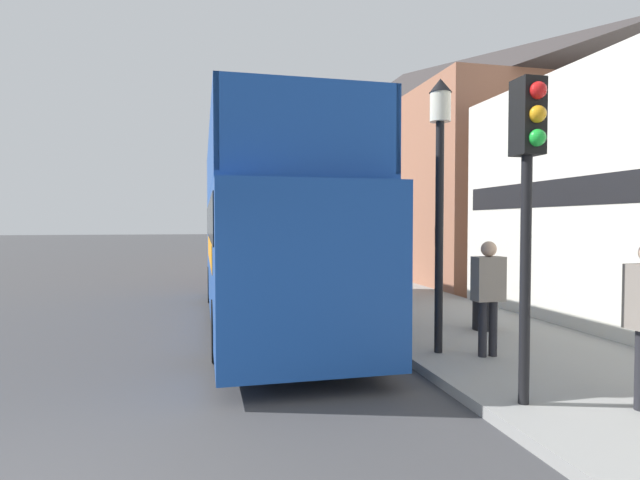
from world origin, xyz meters
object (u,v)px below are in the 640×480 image
litter_bin (484,305)px  lamp_post_second (317,179)px  pedestrian_second (488,287)px  tour_bus (266,241)px  lamp_post_nearest (440,163)px  traffic_signal (528,167)px  parked_car_ahead_of_bus (260,264)px

litter_bin → lamp_post_second: bearing=105.6°
pedestrian_second → lamp_post_second: size_ratio=0.36×
tour_bus → lamp_post_second: bearing=62.9°
tour_bus → pedestrian_second: (2.92, -4.17, -0.58)m
lamp_post_nearest → lamp_post_second: (-0.21, 7.90, 0.42)m
traffic_signal → litter_bin: traffic_signal is taller
pedestrian_second → lamp_post_nearest: 2.07m
lamp_post_nearest → lamp_post_second: size_ratio=0.86×
parked_car_ahead_of_bus → lamp_post_nearest: lamp_post_nearest is taller
lamp_post_second → pedestrian_second: bearing=-84.2°
tour_bus → lamp_post_nearest: bearing=-59.2°
traffic_signal → lamp_post_second: bearing=90.7°
pedestrian_second → lamp_post_second: bearing=95.8°
tour_bus → parked_car_ahead_of_bus: 7.57m
traffic_signal → pedestrian_second: bearing=69.8°
pedestrian_second → lamp_post_nearest: size_ratio=0.41×
traffic_signal → lamp_post_nearest: (0.07, 2.31, 0.31)m
parked_car_ahead_of_bus → pedestrian_second: bearing=-82.2°
parked_car_ahead_of_bus → litter_bin: bearing=-75.0°
pedestrian_second → traffic_signal: 2.61m
tour_bus → pedestrian_second: bearing=-55.3°
litter_bin → pedestrian_second: bearing=-119.7°
lamp_post_nearest → pedestrian_second: bearing=-31.5°
tour_bus → traffic_signal: size_ratio=2.74×
lamp_post_nearest → tour_bus: bearing=121.2°
litter_bin → lamp_post_nearest: bearing=-140.2°
parked_car_ahead_of_bus → pedestrian_second: (2.28, -11.64, 0.54)m
pedestrian_second → traffic_signal: (-0.71, -1.92, 1.62)m
pedestrian_second → litter_bin: 2.09m
litter_bin → tour_bus: bearing=148.2°
lamp_post_nearest → parked_car_ahead_of_bus: bearing=98.3°
litter_bin → traffic_signal: bearing=-114.9°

